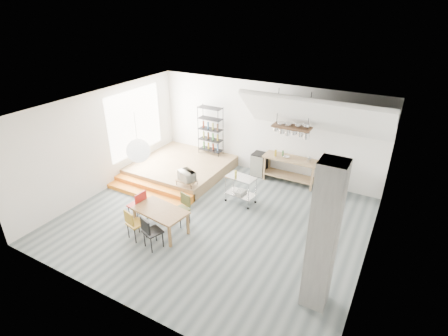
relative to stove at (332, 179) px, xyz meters
The scene contains 26 objects.
floor 4.05m from the stove, 128.38° to the right, with size 8.00×8.00×0.00m, color #515A5D.
wall_back 2.76m from the stove, behind, with size 8.00×0.04×3.20m, color silver.
wall_left 7.31m from the stove, 154.10° to the right, with size 0.04×7.00×3.20m, color silver.
wall_right 3.67m from the stove, 64.58° to the right, with size 0.04×7.00×3.20m, color silver.
ceiling 4.86m from the stove, 128.38° to the right, with size 8.00×7.00×0.02m, color white.
slope_ceiling 2.20m from the stove, 159.90° to the right, with size 4.40×1.80×0.15m, color white.
window_pane 6.82m from the stove, 165.66° to the right, with size 0.02×2.50×2.20m, color white.
platform 5.14m from the stove, 166.98° to the right, with size 3.00×3.00×0.40m, color olive.
step_lower 5.90m from the stove, 148.15° to the right, with size 3.00×0.35×0.13m, color orange.
step_upper 5.72m from the stove, 151.14° to the right, with size 3.00×0.35×0.27m, color orange.
concrete_column 4.86m from the stove, 80.25° to the right, with size 0.50×0.50×3.20m, color slate.
kitchen_counter 1.41m from the stove, behind, with size 1.80×0.60×0.91m.
stove is the anchor object (origin of this frame).
pot_rack 2.04m from the stove, behind, with size 1.20×0.50×1.43m.
wire_shelving 4.58m from the stove, behind, with size 0.88×0.38×1.80m.
microwave_shelf 4.58m from the stove, 148.33° to the right, with size 0.60×0.40×0.16m.
paper_lantern 6.08m from the stove, 133.85° to the right, with size 0.60×0.60×0.60m, color white.
dining_table 5.49m from the stove, 128.81° to the right, with size 1.51×0.97×0.68m.
chair_mustard 6.21m from the stove, 128.20° to the right, with size 0.48×0.48×0.87m.
chair_black 5.92m from the stove, 123.07° to the right, with size 0.52×0.52×0.90m.
chair_olive 4.84m from the stove, 130.92° to the right, with size 0.49×0.49×0.87m.
chair_red 5.98m from the stove, 135.85° to the right, with size 0.46×0.46×0.93m.
rolling_cart 2.98m from the stove, 139.48° to the right, with size 0.93×0.59×0.87m.
mini_fridge 2.53m from the stove, behind, with size 0.48×0.48×0.81m, color black.
microwave 4.59m from the stove, 148.33° to the right, with size 0.55×0.37×0.30m, color beige.
bowl 1.61m from the stove, behind, with size 0.21×0.21×0.05m, color silver.
Camera 1 is at (4.25, -7.03, 5.67)m, focal length 28.00 mm.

